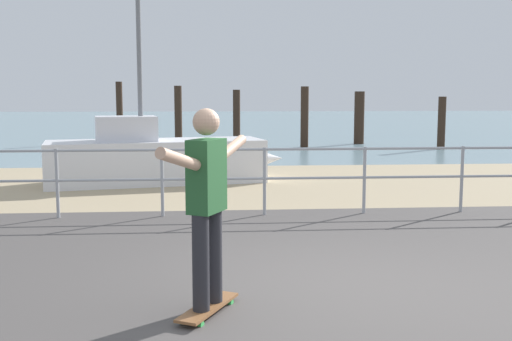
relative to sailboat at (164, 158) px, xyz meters
name	(u,v)px	position (x,y,z in m)	size (l,w,h in m)	color
ground_plane	(361,330)	(2.12, -8.24, -0.53)	(24.00, 10.00, 0.04)	#514C49
beach_strip	(267,184)	(2.12, -0.24, -0.53)	(24.00, 6.00, 0.04)	tan
sea_surface	(227,122)	(2.12, 27.76, -0.53)	(72.00, 50.00, 0.04)	#75939E
railing_fence	(265,171)	(1.77, -3.64, 0.17)	(12.36, 0.05, 1.05)	#9EA0A5
sailboat	(164,158)	(0.00, 0.00, 0.00)	(5.07, 2.25, 5.85)	silver
skateboard	(208,307)	(0.91, -7.83, -0.46)	(0.54, 0.80, 0.08)	brown
skateboarder	(207,196)	(0.91, -7.83, 0.49)	(0.74, 1.33, 1.65)	#26262B
groyne_post_0	(120,112)	(-2.44, 10.94, 0.63)	(0.24, 0.24, 2.31)	#332319
groyne_post_1	(178,114)	(-0.21, 10.74, 0.55)	(0.28, 0.28, 2.16)	#332319
groyne_post_2	(237,116)	(2.01, 10.89, 0.48)	(0.28, 0.28, 2.01)	#332319
groyne_post_3	(305,117)	(4.23, 8.23, 0.53)	(0.27, 0.27, 2.10)	#332319
groyne_post_4	(359,118)	(6.46, 9.47, 0.44)	(0.37, 0.37, 1.94)	#332319
groyne_post_5	(442,123)	(8.68, 7.16, 0.35)	(0.26, 0.26, 1.76)	#332319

